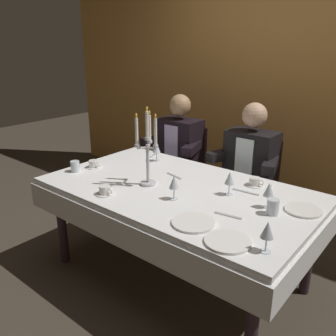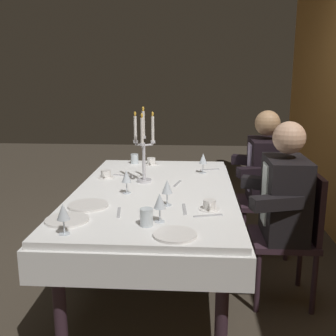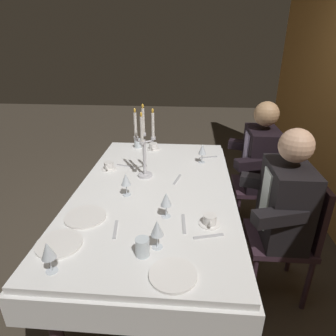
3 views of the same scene
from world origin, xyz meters
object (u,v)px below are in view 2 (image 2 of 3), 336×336
object	(u,v)px
water_tumbler_1	(135,159)
coffee_cup_2	(151,162)
dinner_plate_1	(67,220)
seated_diner_1	(286,197)
seated_diner_0	(266,170)
water_tumbler_0	(146,217)
coffee_cup_0	(106,174)
coffee_cup_1	(209,205)
dinner_plate_0	(175,235)
wine_glass_0	(160,202)
wine_glass_1	(126,177)
wine_glass_4	(63,213)
wine_glass_3	(203,159)
wine_glass_2	(167,188)
candelabra	(144,149)
dinner_plate_2	(88,205)
dining_table	(155,205)

from	to	relation	value
water_tumbler_1	coffee_cup_2	size ratio (longest dim) A/B	0.66
dinner_plate_1	seated_diner_1	bearing A→B (deg)	112.15
coffee_cup_2	seated_diner_0	xyz separation A→B (m)	(0.12, 0.99, -0.03)
water_tumbler_0	coffee_cup_0	bearing A→B (deg)	-156.27
seated_diner_0	coffee_cup_1	bearing A→B (deg)	-25.72
coffee_cup_0	dinner_plate_0	bearing A→B (deg)	27.97
coffee_cup_1	dinner_plate_1	bearing A→B (deg)	-72.87
dinner_plate_0	dinner_plate_1	bearing A→B (deg)	-105.72
seated_diner_0	wine_glass_0	bearing A→B (deg)	-31.56
wine_glass_1	water_tumbler_1	world-z (taller)	wine_glass_1
seated_diner_1	wine_glass_4	bearing A→B (deg)	-60.41
wine_glass_3	seated_diner_0	size ratio (longest dim) A/B	0.13
wine_glass_2	dinner_plate_0	bearing A→B (deg)	8.58
candelabra	water_tumbler_1	size ratio (longest dim) A/B	6.48
wine_glass_2	wine_glass_1	bearing A→B (deg)	-129.34
wine_glass_0	dinner_plate_2	bearing A→B (deg)	-116.76
dinner_plate_0	coffee_cup_1	size ratio (longest dim) A/B	1.68
wine_glass_3	water_tumbler_1	world-z (taller)	wine_glass_3
wine_glass_2	seated_diner_0	distance (m)	1.28
dining_table	coffee_cup_2	world-z (taller)	coffee_cup_2
wine_glass_1	coffee_cup_1	xyz separation A→B (m)	(0.30, 0.55, -0.09)
water_tumbler_1	seated_diner_0	bearing A→B (deg)	81.96
candelabra	seated_diner_1	bearing A→B (deg)	72.33
dinner_plate_2	wine_glass_2	bearing A→B (deg)	96.22
dinner_plate_0	seated_diner_1	world-z (taller)	seated_diner_1
dining_table	coffee_cup_2	xyz separation A→B (m)	(-0.78, -0.11, 0.15)
wine_glass_2	water_tumbler_1	size ratio (longest dim) A/B	1.89
dinner_plate_2	wine_glass_1	world-z (taller)	wine_glass_1
dinner_plate_1	coffee_cup_2	distance (m)	1.47
candelabra	water_tumbler_1	xyz separation A→B (m)	(-0.63, -0.16, -0.21)
water_tumbler_0	seated_diner_0	bearing A→B (deg)	147.60
wine_glass_3	coffee_cup_0	bearing A→B (deg)	-75.02
wine_glass_2	water_tumbler_0	bearing A→B (deg)	-14.11
wine_glass_1	dinner_plate_0	bearing A→B (deg)	26.92
dining_table	wine_glass_3	xyz separation A→B (m)	(-0.50, 0.35, 0.23)
seated_diner_1	coffee_cup_2	bearing A→B (deg)	-132.38
candelabra	dinner_plate_0	xyz separation A→B (m)	(1.02, 0.28, -0.24)
dinner_plate_0	seated_diner_0	world-z (taller)	seated_diner_0
wine_glass_1	water_tumbler_0	world-z (taller)	wine_glass_1
candelabra	wine_glass_0	world-z (taller)	candelabra
coffee_cup_0	dinner_plate_1	bearing A→B (deg)	-0.62
wine_glass_0	coffee_cup_1	world-z (taller)	wine_glass_0
water_tumbler_1	dinner_plate_2	bearing A→B (deg)	-5.02
wine_glass_4	seated_diner_1	size ratio (longest dim) A/B	0.13
wine_glass_2	seated_diner_0	bearing A→B (deg)	142.52
wine_glass_0	wine_glass_3	size ratio (longest dim) A/B	1.00
dinner_plate_1	water_tumbler_0	size ratio (longest dim) A/B	2.50
dinner_plate_1	wine_glass_4	xyz separation A→B (m)	(0.18, 0.04, 0.11)
wine_glass_0	wine_glass_1	xyz separation A→B (m)	(-0.52, -0.27, 0.00)
candelabra	dinner_plate_0	size ratio (longest dim) A/B	2.54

